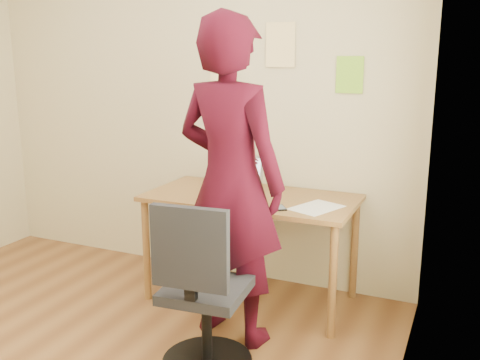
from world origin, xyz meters
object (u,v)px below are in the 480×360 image
at_px(laptop, 235,184).
at_px(person, 230,182).
at_px(office_chair, 202,300).
at_px(phone, 280,208).
at_px(desk, 251,208).

bearing_deg(laptop, person, -63.54).
bearing_deg(office_chair, person, 88.94).
relative_size(phone, office_chair, 0.14).
relative_size(laptop, office_chair, 0.38).
distance_m(laptop, office_chair, 1.08).
xyz_separation_m(desk, laptop, (-0.15, 0.06, 0.14)).
bearing_deg(laptop, office_chair, -70.92).
distance_m(desk, laptop, 0.21).
bearing_deg(laptop, phone, -27.60).
bearing_deg(person, phone, -115.27).
height_order(desk, office_chair, office_chair).
xyz_separation_m(office_chair, person, (-0.03, 0.42, 0.54)).
bearing_deg(person, office_chair, 103.67).
height_order(laptop, phone, laptop).
bearing_deg(office_chair, phone, 71.26).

